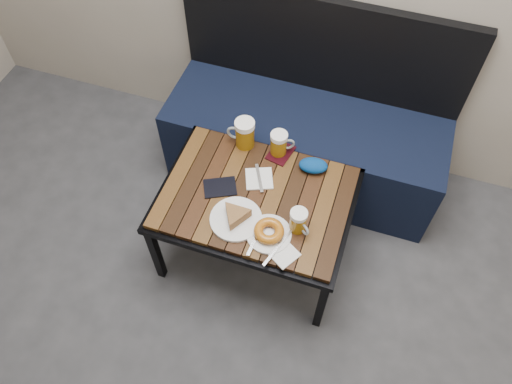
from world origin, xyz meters
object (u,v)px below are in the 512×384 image
(passport_burgundy, at_px, (281,153))
(plate_bagel, at_px, (269,232))
(passport_navy, at_px, (220,187))
(beer_mug_left, at_px, (244,133))
(beer_mug_centre, at_px, (279,144))
(plate_pie, at_px, (236,217))
(bench, at_px, (305,137))
(cafe_table, at_px, (256,201))
(beer_mug_right, at_px, (298,221))
(knit_pouch, at_px, (313,165))

(passport_burgundy, bearing_deg, plate_bagel, -67.59)
(plate_bagel, height_order, passport_navy, plate_bagel)
(beer_mug_left, height_order, beer_mug_centre, beer_mug_left)
(plate_pie, bearing_deg, passport_burgundy, 79.90)
(beer_mug_left, bearing_deg, bench, -126.96)
(cafe_table, xyz_separation_m, beer_mug_right, (0.21, -0.10, 0.10))
(beer_mug_centre, height_order, passport_burgundy, beer_mug_centre)
(beer_mug_centre, height_order, plate_bagel, beer_mug_centre)
(beer_mug_right, distance_m, passport_navy, 0.39)
(bench, height_order, knit_pouch, bench)
(knit_pouch, bearing_deg, bench, 108.10)
(beer_mug_left, relative_size, beer_mug_centre, 1.17)
(beer_mug_left, relative_size, knit_pouch, 1.14)
(plate_pie, xyz_separation_m, plate_bagel, (0.15, -0.03, -0.00))
(bench, bearing_deg, passport_burgundy, -99.37)
(bench, distance_m, knit_pouch, 0.43)
(beer_mug_right, relative_size, passport_burgundy, 0.88)
(bench, distance_m, cafe_table, 0.59)
(beer_mug_centre, relative_size, knit_pouch, 0.97)
(bench, height_order, passport_navy, bench)
(plate_pie, bearing_deg, knit_pouch, 56.84)
(plate_bagel, bearing_deg, cafe_table, 123.53)
(cafe_table, xyz_separation_m, plate_bagel, (0.11, -0.17, 0.07))
(beer_mug_left, height_order, plate_pie, beer_mug_left)
(plate_bagel, xyz_separation_m, passport_navy, (-0.27, 0.16, -0.02))
(beer_mug_centre, bearing_deg, cafe_table, -122.55)
(passport_burgundy, height_order, knit_pouch, knit_pouch)
(cafe_table, relative_size, beer_mug_centre, 6.73)
(beer_mug_centre, distance_m, knit_pouch, 0.18)
(cafe_table, distance_m, plate_bagel, 0.21)
(knit_pouch, bearing_deg, beer_mug_centre, 165.53)
(knit_pouch, bearing_deg, plate_bagel, -102.25)
(plate_bagel, relative_size, passport_burgundy, 1.83)
(beer_mug_right, bearing_deg, beer_mug_left, 171.54)
(cafe_table, distance_m, beer_mug_centre, 0.28)
(beer_mug_centre, relative_size, passport_burgundy, 0.95)
(beer_mug_left, relative_size, plate_pie, 0.67)
(beer_mug_right, bearing_deg, knit_pouch, 130.21)
(plate_pie, relative_size, passport_burgundy, 1.67)
(beer_mug_left, distance_m, beer_mug_right, 0.51)
(passport_burgundy, bearing_deg, beer_mug_left, -168.13)
(cafe_table, relative_size, plate_pie, 3.84)
(bench, xyz_separation_m, passport_burgundy, (-0.05, -0.30, 0.20))
(cafe_table, relative_size, beer_mug_left, 5.73)
(beer_mug_centre, bearing_deg, knit_pouch, -42.09)
(plate_pie, distance_m, plate_bagel, 0.15)
(beer_mug_right, bearing_deg, passport_burgundy, 153.62)
(bench, relative_size, beer_mug_centre, 11.21)
(passport_burgundy, xyz_separation_m, knit_pouch, (0.16, -0.04, 0.02))
(cafe_table, xyz_separation_m, beer_mug_centre, (0.02, 0.26, 0.11))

